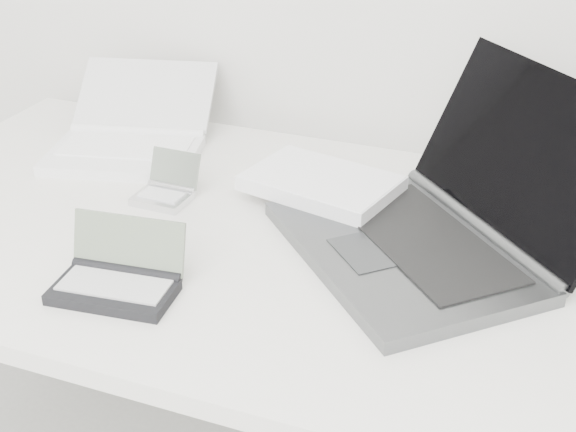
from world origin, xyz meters
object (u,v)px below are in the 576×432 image
(netbook_open_white, at_px, (131,137))
(palmtop_charcoal, at_px, (118,279))
(desk, at_px, (314,266))
(laptop_large, at_px, (411,213))

(netbook_open_white, height_order, palmtop_charcoal, netbook_open_white)
(desk, xyz_separation_m, laptop_large, (0.14, 0.07, 0.09))
(laptop_large, xyz_separation_m, palmtop_charcoal, (-0.35, -0.30, -0.02))
(laptop_large, distance_m, palmtop_charcoal, 0.46)
(desk, bearing_deg, laptop_large, 26.54)
(laptop_large, bearing_deg, palmtop_charcoal, -93.28)
(desk, xyz_separation_m, netbook_open_white, (-0.46, 0.21, 0.07))
(palmtop_charcoal, bearing_deg, desk, 41.50)
(laptop_large, height_order, netbook_open_white, laptop_large)
(laptop_large, bearing_deg, desk, -107.50)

